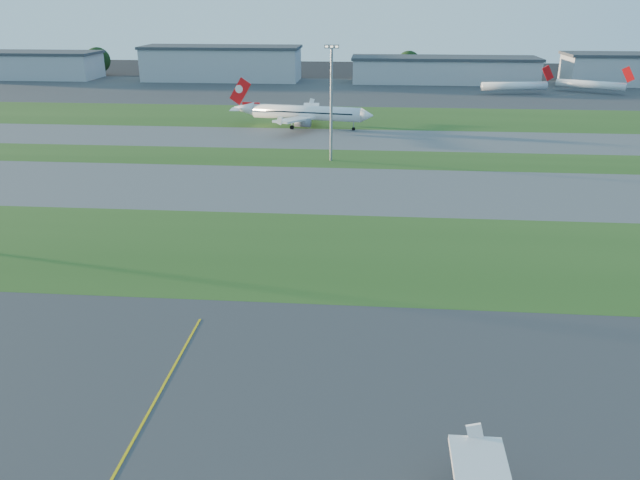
# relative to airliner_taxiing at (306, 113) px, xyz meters

# --- Properties ---
(grass_strip_a) EXTENTS (300.00, 34.00, 0.01)m
(grass_strip_a) POSITION_rel_airliner_taxiing_xyz_m (-5.00, -94.06, -4.33)
(grass_strip_a) COLOR #264A18
(grass_strip_a) RESTS_ON ground
(taxiway_a) EXTENTS (300.00, 32.00, 0.01)m
(taxiway_a) POSITION_rel_airliner_taxiing_xyz_m (-5.00, -61.06, -4.33)
(taxiway_a) COLOR #515154
(taxiway_a) RESTS_ON ground
(grass_strip_b) EXTENTS (300.00, 18.00, 0.01)m
(grass_strip_b) POSITION_rel_airliner_taxiing_xyz_m (-5.00, -36.06, -4.33)
(grass_strip_b) COLOR #264A18
(grass_strip_b) RESTS_ON ground
(taxiway_b) EXTENTS (300.00, 26.00, 0.01)m
(taxiway_b) POSITION_rel_airliner_taxiing_xyz_m (-5.00, -14.06, -4.33)
(taxiway_b) COLOR #515154
(taxiway_b) RESTS_ON ground
(grass_strip_c) EXTENTS (300.00, 40.00, 0.01)m
(grass_strip_c) POSITION_rel_airliner_taxiing_xyz_m (-5.00, 18.94, -4.33)
(grass_strip_c) COLOR #264A18
(grass_strip_c) RESTS_ON ground
(apron_far) EXTENTS (400.00, 80.00, 0.01)m
(apron_far) POSITION_rel_airliner_taxiing_xyz_m (-5.00, 78.94, -4.33)
(apron_far) COLOR #333335
(apron_far) RESTS_ON ground
(airliner_taxiing) EXTENTS (39.31, 33.09, 12.34)m
(airliner_taxiing) POSITION_rel_airliner_taxiing_xyz_m (0.00, 0.00, 0.00)
(airliner_taxiing) COLOR white
(airliner_taxiing) RESTS_ON ground
(mini_jet_near) EXTENTS (28.45, 7.76, 9.48)m
(mini_jet_near) POSITION_rel_airliner_taxiing_xyz_m (74.16, 74.74, -1.05)
(mini_jet_near) COLOR white
(mini_jet_near) RESTS_ON ground
(mini_jet_far) EXTENTS (26.12, 14.93, 9.48)m
(mini_jet_far) POSITION_rel_airliner_taxiing_xyz_m (105.01, 81.02, -1.05)
(mini_jet_far) COLOR white
(mini_jet_far) RESTS_ON ground
(light_mast_centre) EXTENTS (3.20, 0.70, 25.80)m
(light_mast_centre) POSITION_rel_airliner_taxiing_xyz_m (10.00, -38.06, 10.48)
(light_mast_centre) COLOR gray
(light_mast_centre) RESTS_ON ground
(hangar_far_west) EXTENTS (91.80, 23.00, 12.20)m
(hangar_far_west) POSITION_rel_airliner_taxiing_xyz_m (-155.00, 108.94, 1.80)
(hangar_far_west) COLOR gray
(hangar_far_west) RESTS_ON ground
(hangar_west) EXTENTS (71.40, 23.00, 15.20)m
(hangar_west) POSITION_rel_airliner_taxiing_xyz_m (-50.00, 108.94, 3.30)
(hangar_west) COLOR gray
(hangar_west) RESTS_ON ground
(hangar_east) EXTENTS (81.60, 23.00, 11.20)m
(hangar_east) POSITION_rel_airliner_taxiing_xyz_m (50.00, 108.94, 1.30)
(hangar_east) COLOR gray
(hangar_east) RESTS_ON ground
(tree_west) EXTENTS (12.10, 12.10, 13.20)m
(tree_west) POSITION_rel_airliner_taxiing_xyz_m (-115.00, 123.94, 2.81)
(tree_west) COLOR black
(tree_west) RESTS_ON ground
(tree_mid_west) EXTENTS (9.90, 9.90, 10.80)m
(tree_mid_west) POSITION_rel_airliner_taxiing_xyz_m (-25.00, 119.94, 1.50)
(tree_mid_west) COLOR black
(tree_mid_west) RESTS_ON ground
(tree_mid_east) EXTENTS (11.55, 11.55, 12.60)m
(tree_mid_east) POSITION_rel_airliner_taxiing_xyz_m (35.00, 122.94, 2.48)
(tree_mid_east) COLOR black
(tree_mid_east) RESTS_ON ground
(tree_east) EXTENTS (10.45, 10.45, 11.40)m
(tree_east) POSITION_rel_airliner_taxiing_xyz_m (110.00, 120.94, 1.83)
(tree_east) COLOR black
(tree_east) RESTS_ON ground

